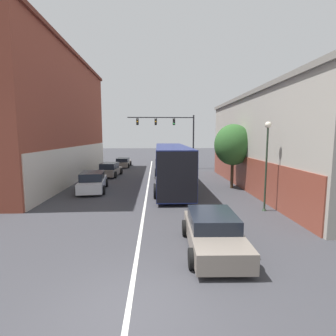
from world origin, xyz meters
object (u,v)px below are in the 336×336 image
Objects in this scene: bus at (171,164)px; traffic_signal_gantry at (172,129)px; street_lamp at (267,158)px; street_tree_near at (233,145)px; hatchback_foreground at (213,232)px; parked_car_left_near at (123,162)px; parked_car_left_far at (93,182)px; parked_car_left_mid at (110,170)px.

bus is 1.54× the size of traffic_signal_gantry.
street_tree_near is at bearing 90.06° from street_lamp.
hatchback_foreground is 0.91× the size of street_lamp.
bus is at bearing 124.04° from street_lamp.
street_lamp reaches higher than parked_car_left_near.
parked_car_left_far reaches higher than hatchback_foreground.
parked_car_left_mid is 0.54× the size of traffic_signal_gantry.
parked_car_left_far is (-6.03, -1.35, -1.18)m from bus.
traffic_signal_gantry is (6.75, 12.78, 4.26)m from parked_car_left_far.
parked_car_left_far is at bearing 102.95° from bus.
street_lamp is at bearing -37.83° from hatchback_foreground.
traffic_signal_gantry is at bearing 102.41° from street_lamp.
parked_car_left_near is 15.33m from parked_car_left_far.
street_lamp is (10.45, -21.07, 2.39)m from parked_car_left_near.
street_lamp reaches higher than parked_car_left_mid.
traffic_signal_gantry reaches higher than street_tree_near.
hatchback_foreground is 0.96× the size of parked_car_left_near.
bus reaches higher than hatchback_foreground.
parked_car_left_mid is (-6.86, 17.78, 0.02)m from hatchback_foreground.
parked_car_left_mid is at bearing 148.24° from street_tree_near.
traffic_signal_gantry is (6.72, 5.52, 4.29)m from parked_car_left_mid.
traffic_signal_gantry is at bearing -34.30° from parked_car_left_far.
street_tree_near is (4.79, -0.77, 1.56)m from bus.
hatchback_foreground is at bearing -153.24° from parked_car_left_far.
traffic_signal_gantry reaches higher than parked_car_left_far.
traffic_signal_gantry is 1.67× the size of street_lamp.
parked_car_left_mid is 12.99m from street_tree_near.
street_tree_near reaches higher than parked_car_left_mid.
parked_car_left_far reaches higher than parked_car_left_mid.
bus is 2.50× the size of street_tree_near.
bus is 2.88× the size of parked_car_left_mid.
parked_car_left_mid reaches higher than parked_car_left_near.
bus reaches higher than parked_car_left_mid.
hatchback_foreground is 1.02× the size of parked_car_left_mid.
traffic_signal_gantry reaches higher than street_lamp.
bus reaches higher than parked_car_left_near.
bus is 8.64m from street_lamp.
bus is 2.81× the size of hatchback_foreground.
parked_car_left_far is at bearing 152.04° from street_lamp.
street_lamp reaches higher than hatchback_foreground.
street_lamp is 6.35m from street_tree_near.
street_tree_near is (4.07, -12.20, -1.51)m from traffic_signal_gantry.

